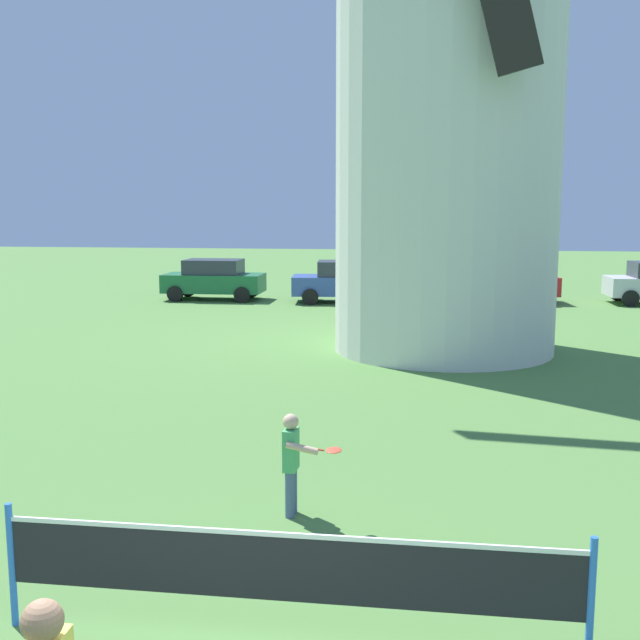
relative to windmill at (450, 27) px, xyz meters
name	(u,v)px	position (x,y,z in m)	size (l,w,h in m)	color
windmill	(450,27)	(0.00, 0.00, 0.00)	(10.18, 6.19, 16.32)	silver
tennis_net	(286,568)	(-1.52, -13.44, -7.12)	(4.83, 0.06, 1.10)	blue
player_far	(293,458)	(-1.93, -10.77, -7.11)	(0.71, 0.52, 1.22)	slate
parked_car_green	(214,279)	(-8.57, 9.38, -7.00)	(3.83, 1.93, 1.56)	#1E6638
parked_car_blue	(350,281)	(-3.26, 9.27, -7.00)	(4.47, 2.22, 1.56)	#334C99
parked_car_red	(503,281)	(2.44, 9.99, -7.00)	(4.06, 2.25, 1.56)	red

